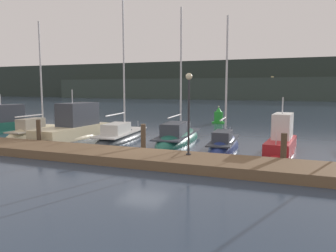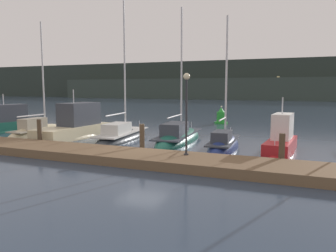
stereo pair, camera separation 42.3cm
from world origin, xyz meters
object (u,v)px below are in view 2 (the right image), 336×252
object	(u,v)px
motorboat_berth_1	(5,127)
sailboat_berth_4	(122,137)
sailboat_berth_2	(40,134)
sailboat_berth_6	(224,147)
channel_buoy	(221,117)
motorboat_berth_3	(75,131)
motorboat_berth_7	(281,145)
sailboat_berth_5	(178,139)
dock_lamppost	(186,100)

from	to	relation	value
motorboat_berth_1	sailboat_berth_4	bearing A→B (deg)	2.06
sailboat_berth_2	sailboat_berth_4	size ratio (longest dim) A/B	0.82
sailboat_berth_6	channel_buoy	world-z (taller)	sailboat_berth_6
motorboat_berth_3	motorboat_berth_7	xyz separation A→B (m)	(14.61, -0.20, -0.06)
motorboat_berth_1	motorboat_berth_7	distance (m)	21.96
sailboat_berth_4	motorboat_berth_7	size ratio (longest dim) A/B	2.34
sailboat_berth_6	sailboat_berth_5	bearing A→B (deg)	154.08
sailboat_berth_4	motorboat_berth_7	distance (m)	10.95
sailboat_berth_2	motorboat_berth_3	size ratio (longest dim) A/B	1.32
motorboat_berth_1	motorboat_berth_3	bearing A→B (deg)	-1.63
motorboat_berth_3	sailboat_berth_5	bearing A→B (deg)	10.26
sailboat_berth_5	motorboat_berth_7	distance (m)	7.05
sailboat_berth_6	dock_lamppost	xyz separation A→B (m)	(-0.81, -4.57, 2.99)
sailboat_berth_2	sailboat_berth_5	distance (m)	11.09
sailboat_berth_4	sailboat_berth_6	distance (m)	7.70
sailboat_berth_5	motorboat_berth_3	bearing A→B (deg)	-169.74
sailboat_berth_5	dock_lamppost	distance (m)	7.51
sailboat_berth_5	sailboat_berth_6	bearing A→B (deg)	-25.92
sailboat_berth_4	channel_buoy	bearing A→B (deg)	72.41
sailboat_berth_6	sailboat_berth_2	bearing A→B (deg)	179.13
sailboat_berth_5	motorboat_berth_7	bearing A→B (deg)	-13.16
motorboat_berth_1	channel_buoy	world-z (taller)	motorboat_berth_1
motorboat_berth_3	sailboat_berth_5	size ratio (longest dim) A/B	0.72
channel_buoy	sailboat_berth_6	bearing A→B (deg)	-76.13
sailboat_berth_4	dock_lamppost	size ratio (longest dim) A/B	2.97
motorboat_berth_1	sailboat_berth_5	bearing A→B (deg)	4.52
sailboat_berth_5	channel_buoy	world-z (taller)	sailboat_berth_5
dock_lamppost	sailboat_berth_2	bearing A→B (deg)	160.80
motorboat_berth_7	sailboat_berth_6	bearing A→B (deg)	-177.63
sailboat_berth_4	motorboat_berth_1	bearing A→B (deg)	-177.94
dock_lamppost	motorboat_berth_7	bearing A→B (deg)	49.03
sailboat_berth_4	channel_buoy	distance (m)	13.79
motorboat_berth_7	dock_lamppost	size ratio (longest dim) A/B	1.27
motorboat_berth_3	sailboat_berth_6	xyz separation A→B (m)	(11.33, -0.34, -0.37)
motorboat_berth_3	dock_lamppost	distance (m)	11.90
motorboat_berth_1	sailboat_berth_6	xyz separation A→B (m)	(18.67, -0.55, -0.35)
sailboat_berth_5	dock_lamppost	bearing A→B (deg)	-66.25
dock_lamppost	sailboat_berth_6	bearing A→B (deg)	80.00
motorboat_berth_3	sailboat_berth_6	bearing A→B (deg)	-1.71
sailboat_berth_2	sailboat_berth_6	world-z (taller)	sailboat_berth_2
sailboat_berth_5	motorboat_berth_7	size ratio (longest dim) A/B	2.01
motorboat_berth_7	sailboat_berth_2	bearing A→B (deg)	179.73
sailboat_berth_4	motorboat_berth_7	xyz separation A→B (m)	(10.92, -0.81, 0.27)
sailboat_berth_2	dock_lamppost	distance (m)	14.87
sailboat_berth_2	dock_lamppost	size ratio (longest dim) A/B	2.43
sailboat_berth_2	channel_buoy	distance (m)	17.76
sailboat_berth_2	channel_buoy	xyz separation A→B (m)	(11.09, 13.86, 0.54)
dock_lamppost	motorboat_berth_1	bearing A→B (deg)	164.02
motorboat_berth_7	channel_buoy	distance (m)	15.50
sailboat_berth_5	channel_buoy	size ratio (longest dim) A/B	5.49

